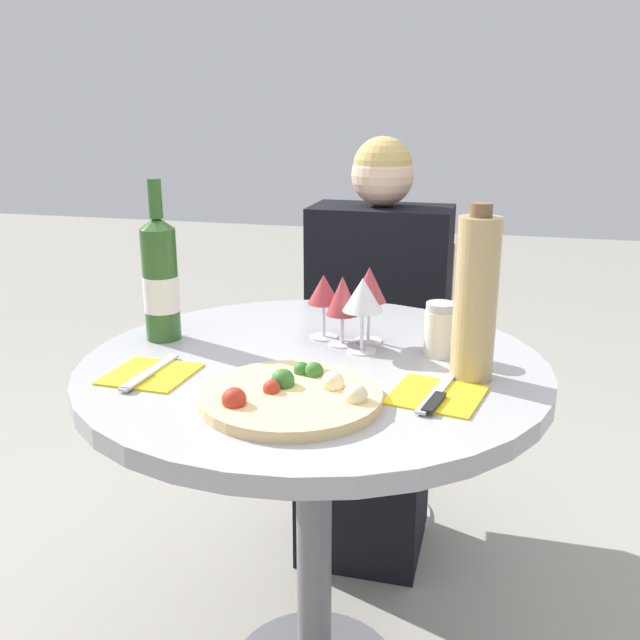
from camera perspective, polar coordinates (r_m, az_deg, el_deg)
The scene contains 13 objects.
dining_table at distance 1.45m, azimuth -0.51°, elevation -7.88°, with size 0.92×0.92×0.77m.
chair_behind_diner at distance 2.23m, azimuth 4.88°, elevation -5.02°, with size 0.39×0.39×0.85m.
seated_diner at distance 2.06m, azimuth 4.25°, elevation -4.14°, with size 0.40×0.45×1.17m.
pizza_large at distance 1.21m, azimuth -2.23°, elevation -6.05°, with size 0.31×0.31×0.05m.
wine_bottle at distance 1.54m, azimuth -12.64°, elevation 3.17°, with size 0.08×0.08×0.34m.
tall_carafe at distance 1.30m, azimuth 12.34°, elevation 1.71°, with size 0.08×0.08×0.32m.
sugar_shaker at distance 1.44m, azimuth 9.56°, elevation -0.76°, with size 0.06×0.06×0.11m.
wine_glass_back_left at distance 1.51m, azimuth 0.30°, elevation 2.32°, with size 0.07×0.07×0.14m.
wine_glass_center at distance 1.47m, azimuth 1.82°, elevation 1.86°, with size 0.07×0.07×0.15m.
wine_glass_front_right at distance 1.42m, azimuth 3.43°, elevation 1.91°, with size 0.08×0.08×0.15m.
wine_glass_back_right at distance 1.49m, azimuth 3.96°, elevation 2.71°, with size 0.07×0.07×0.16m.
place_setting_left at distance 1.36m, azimuth -13.48°, elevation -4.23°, with size 0.16×0.19×0.01m.
place_setting_right at distance 1.25m, azimuth 9.30°, elevation -5.96°, with size 0.18×0.19×0.01m.
Camera 1 is at (0.35, -1.27, 1.25)m, focal length 40.00 mm.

